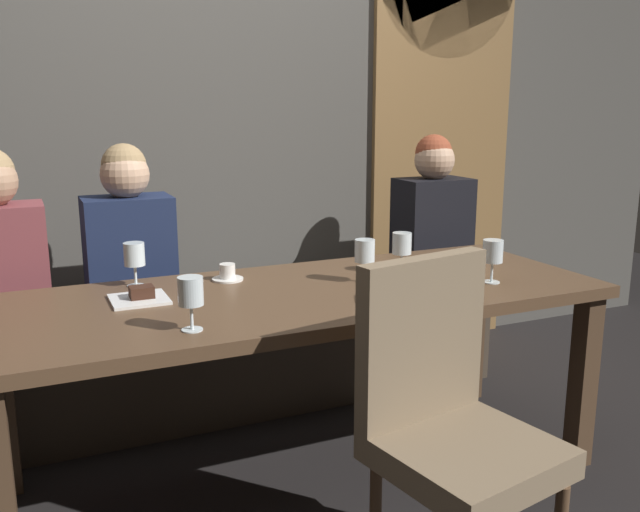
{
  "coord_description": "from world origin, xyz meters",
  "views": [
    {
      "loc": [
        -0.91,
        -2.18,
        1.4
      ],
      "look_at": [
        0.11,
        0.09,
        0.84
      ],
      "focal_mm": 38.08,
      "sensor_mm": 36.0,
      "label": 1
    }
  ],
  "objects_px": {
    "wine_glass_near_right": "(134,255)",
    "dining_table": "(304,314)",
    "wine_glass_far_left": "(493,252)",
    "chair_near_side": "(447,411)",
    "banquette_bench": "(246,359)",
    "wine_glass_end_left": "(402,245)",
    "dessert_plate": "(140,297)",
    "wine_glass_far_right": "(191,294)",
    "espresso_cup": "(227,274)",
    "diner_bearded": "(129,244)",
    "wine_glass_end_right": "(365,253)",
    "diner_far_end": "(432,219)"
  },
  "relations": [
    {
      "from": "dessert_plate",
      "to": "wine_glass_end_left",
      "type": "bearing_deg",
      "value": -1.73
    },
    {
      "from": "wine_glass_far_right",
      "to": "dessert_plate",
      "type": "height_order",
      "value": "wine_glass_far_right"
    },
    {
      "from": "diner_bearded",
      "to": "wine_glass_near_right",
      "type": "xyz_separation_m",
      "value": [
        -0.04,
        -0.38,
        0.03
      ]
    },
    {
      "from": "wine_glass_end_right",
      "to": "dessert_plate",
      "type": "height_order",
      "value": "wine_glass_end_right"
    },
    {
      "from": "wine_glass_end_right",
      "to": "diner_bearded",
      "type": "bearing_deg",
      "value": 138.37
    },
    {
      "from": "banquette_bench",
      "to": "wine_glass_far_right",
      "type": "bearing_deg",
      "value": -115.99
    },
    {
      "from": "diner_bearded",
      "to": "dessert_plate",
      "type": "xyz_separation_m",
      "value": [
        -0.06,
        -0.58,
        -0.07
      ]
    },
    {
      "from": "wine_glass_near_right",
      "to": "diner_far_end",
      "type": "bearing_deg",
      "value": 13.73
    },
    {
      "from": "wine_glass_end_left",
      "to": "dessert_plate",
      "type": "height_order",
      "value": "wine_glass_end_left"
    },
    {
      "from": "diner_bearded",
      "to": "wine_glass_far_left",
      "type": "height_order",
      "value": "diner_bearded"
    },
    {
      "from": "dessert_plate",
      "to": "chair_near_side",
      "type": "bearing_deg",
      "value": -50.28
    },
    {
      "from": "espresso_cup",
      "to": "dessert_plate",
      "type": "distance_m",
      "value": 0.38
    },
    {
      "from": "wine_glass_far_left",
      "to": "banquette_bench",
      "type": "bearing_deg",
      "value": 128.04
    },
    {
      "from": "diner_far_end",
      "to": "wine_glass_end_right",
      "type": "relative_size",
      "value": 4.9
    },
    {
      "from": "wine_glass_near_right",
      "to": "wine_glass_far_right",
      "type": "bearing_deg",
      "value": -83.35
    },
    {
      "from": "wine_glass_near_right",
      "to": "espresso_cup",
      "type": "relative_size",
      "value": 1.37
    },
    {
      "from": "wine_glass_far_left",
      "to": "chair_near_side",
      "type": "bearing_deg",
      "value": -136.18
    },
    {
      "from": "wine_glass_near_right",
      "to": "dessert_plate",
      "type": "xyz_separation_m",
      "value": [
        -0.02,
        -0.2,
        -0.1
      ]
    },
    {
      "from": "dining_table",
      "to": "wine_glass_near_right",
      "type": "relative_size",
      "value": 13.41
    },
    {
      "from": "wine_glass_far_left",
      "to": "espresso_cup",
      "type": "xyz_separation_m",
      "value": [
        -0.9,
        0.44,
        -0.09
      ]
    },
    {
      "from": "chair_near_side",
      "to": "dessert_plate",
      "type": "relative_size",
      "value": 5.16
    },
    {
      "from": "diner_bearded",
      "to": "wine_glass_near_right",
      "type": "relative_size",
      "value": 4.84
    },
    {
      "from": "dining_table",
      "to": "wine_glass_near_right",
      "type": "bearing_deg",
      "value": 150.11
    },
    {
      "from": "wine_glass_end_right",
      "to": "espresso_cup",
      "type": "relative_size",
      "value": 1.37
    },
    {
      "from": "chair_near_side",
      "to": "espresso_cup",
      "type": "bearing_deg",
      "value": 109.09
    },
    {
      "from": "dining_table",
      "to": "wine_glass_end_left",
      "type": "height_order",
      "value": "wine_glass_end_left"
    },
    {
      "from": "diner_bearded",
      "to": "dessert_plate",
      "type": "relative_size",
      "value": 4.18
    },
    {
      "from": "wine_glass_end_right",
      "to": "wine_glass_end_left",
      "type": "bearing_deg",
      "value": 17.27
    },
    {
      "from": "banquette_bench",
      "to": "wine_glass_end_left",
      "type": "bearing_deg",
      "value": -53.57
    },
    {
      "from": "banquette_bench",
      "to": "wine_glass_near_right",
      "type": "bearing_deg",
      "value": -144.36
    },
    {
      "from": "chair_near_side",
      "to": "dessert_plate",
      "type": "bearing_deg",
      "value": 129.72
    },
    {
      "from": "chair_near_side",
      "to": "espresso_cup",
      "type": "distance_m",
      "value": 1.06
    },
    {
      "from": "wine_glass_far_right",
      "to": "wine_glass_far_left",
      "type": "bearing_deg",
      "value": 4.29
    },
    {
      "from": "wine_glass_far_left",
      "to": "wine_glass_far_right",
      "type": "bearing_deg",
      "value": -175.71
    },
    {
      "from": "diner_bearded",
      "to": "wine_glass_far_left",
      "type": "bearing_deg",
      "value": -36.38
    },
    {
      "from": "wine_glass_end_left",
      "to": "wine_glass_far_right",
      "type": "relative_size",
      "value": 1.0
    },
    {
      "from": "chair_near_side",
      "to": "wine_glass_far_left",
      "type": "distance_m",
      "value": 0.83
    },
    {
      "from": "banquette_bench",
      "to": "wine_glass_far_left",
      "type": "xyz_separation_m",
      "value": [
        0.69,
        -0.88,
        0.63
      ]
    },
    {
      "from": "diner_bearded",
      "to": "espresso_cup",
      "type": "xyz_separation_m",
      "value": [
        0.3,
        -0.44,
        -0.06
      ]
    },
    {
      "from": "wine_glass_near_right",
      "to": "dining_table",
      "type": "bearing_deg",
      "value": -29.89
    },
    {
      "from": "dining_table",
      "to": "wine_glass_end_right",
      "type": "relative_size",
      "value": 13.41
    },
    {
      "from": "wine_glass_end_right",
      "to": "dessert_plate",
      "type": "bearing_deg",
      "value": 173.56
    },
    {
      "from": "diner_far_end",
      "to": "wine_glass_far_left",
      "type": "height_order",
      "value": "diner_far_end"
    },
    {
      "from": "diner_bearded",
      "to": "wine_glass_end_right",
      "type": "bearing_deg",
      "value": -41.63
    },
    {
      "from": "banquette_bench",
      "to": "chair_near_side",
      "type": "relative_size",
      "value": 2.55
    },
    {
      "from": "dining_table",
      "to": "diner_bearded",
      "type": "distance_m",
      "value": 0.88
    },
    {
      "from": "diner_bearded",
      "to": "wine_glass_end_right",
      "type": "xyz_separation_m",
      "value": [
        0.76,
        -0.68,
        0.03
      ]
    },
    {
      "from": "wine_glass_far_right",
      "to": "dessert_plate",
      "type": "xyz_separation_m",
      "value": [
        -0.09,
        0.38,
        -0.1
      ]
    },
    {
      "from": "diner_far_end",
      "to": "wine_glass_end_right",
      "type": "distance_m",
      "value": 1.0
    },
    {
      "from": "wine_glass_end_right",
      "to": "espresso_cup",
      "type": "height_order",
      "value": "wine_glass_end_right"
    }
  ]
}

